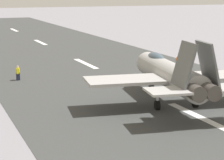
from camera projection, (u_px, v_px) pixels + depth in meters
The scene contains 5 objects.
ground_plane at pixel (193, 114), 33.12m from camera, with size 400.00×400.00×0.00m, color gray.
runway_strip at pixel (193, 114), 33.10m from camera, with size 240.00×26.00×0.02m.
fighter_jet at pixel (169, 73), 35.98m from camera, with size 16.57×14.50×5.71m.
crew_person at pixel (18, 73), 45.26m from camera, with size 0.66×0.41×1.56m.
marker_cone_far at pixel (177, 59), 57.93m from camera, with size 0.44×0.44×0.55m, color orange.
Camera 1 is at (-27.11, 17.90, 9.29)m, focal length 70.25 mm.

